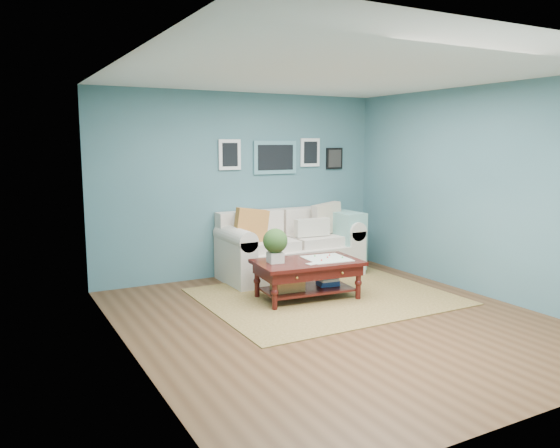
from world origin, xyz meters
TOP-DOWN VIEW (x-y plane):
  - room_shell at (0.02, 0.06)m, footprint 5.00×5.02m
  - area_rug at (0.40, 0.83)m, footprint 3.05×2.44m
  - loveseat at (0.64, 2.03)m, footprint 2.11×0.96m
  - coffee_table at (0.09, 0.89)m, footprint 1.39×0.89m

SIDE VIEW (x-z plane):
  - area_rug at x=0.40m, z-range 0.00..0.01m
  - coffee_table at x=0.09m, z-range -0.05..0.87m
  - loveseat at x=0.64m, z-range -0.10..0.99m
  - room_shell at x=0.02m, z-range 0.01..2.71m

